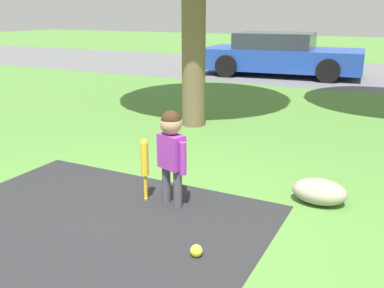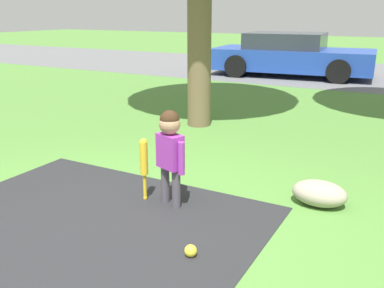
{
  "view_description": "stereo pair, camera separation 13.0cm",
  "coord_description": "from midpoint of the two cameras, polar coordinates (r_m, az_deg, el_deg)",
  "views": [
    {
      "loc": [
        1.91,
        -2.55,
        1.69
      ],
      "look_at": [
        0.14,
        0.94,
        0.47
      ],
      "focal_mm": 40.0,
      "sensor_mm": 36.0,
      "label": 1
    },
    {
      "loc": [
        2.02,
        -2.49,
        1.69
      ],
      "look_at": [
        0.14,
        0.94,
        0.47
      ],
      "focal_mm": 40.0,
      "sensor_mm": 36.0,
      "label": 2
    }
  ],
  "objects": [
    {
      "name": "child",
      "position": [
        3.73,
        -3.77,
        -0.15
      ],
      "size": [
        0.34,
        0.21,
        0.88
      ],
      "rotation": [
        0.0,
        0.0,
        -0.34
      ],
      "color": "#4C4751",
      "rests_on": "ground"
    },
    {
      "name": "parked_car",
      "position": [
        12.18,
        11.39,
        11.57
      ],
      "size": [
        4.36,
        2.36,
        1.14
      ],
      "rotation": [
        0.0,
        0.0,
        0.1
      ],
      "color": "#2347AD",
      "rests_on": "ground"
    },
    {
      "name": "ground_plane",
      "position": [
        3.61,
        -10.03,
        -10.85
      ],
      "size": [
        60.0,
        60.0,
        0.0
      ],
      "primitive_type": "plane",
      "color": "#518438"
    },
    {
      "name": "baseball_bat",
      "position": [
        3.91,
        -7.27,
        -2.29
      ],
      "size": [
        0.07,
        0.07,
        0.6
      ],
      "color": "yellow",
      "rests_on": "ground"
    },
    {
      "name": "edging_rock",
      "position": [
        4.07,
        15.74,
        -6.13
      ],
      "size": [
        0.49,
        0.34,
        0.23
      ],
      "color": "#9E937F",
      "rests_on": "ground"
    },
    {
      "name": "street_strip",
      "position": [
        13.1,
        18.2,
        9.03
      ],
      "size": [
        40.0,
        6.0,
        0.01
      ],
      "color": "slate",
      "rests_on": "ground"
    },
    {
      "name": "sports_ball",
      "position": [
        3.16,
        -0.64,
        -14.06
      ],
      "size": [
        0.09,
        0.09,
        0.09
      ],
      "color": "yellow",
      "rests_on": "ground"
    }
  ]
}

